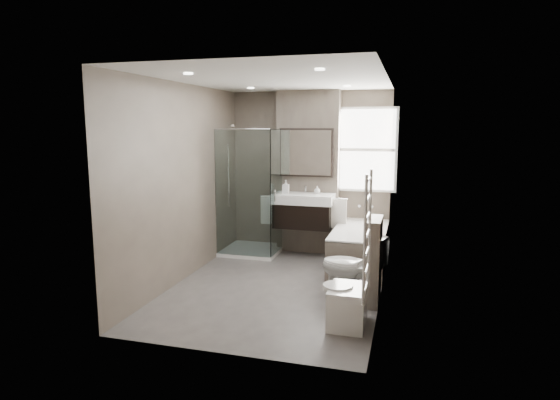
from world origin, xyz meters
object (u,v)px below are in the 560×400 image
(bathtub, at_px, (360,246))
(bidet, at_px, (347,305))
(toilet, at_px, (352,267))
(vanity, at_px, (303,210))

(bathtub, height_order, bidet, bathtub)
(toilet, bearing_deg, bidet, 17.76)
(toilet, height_order, bidet, toilet)
(bathtub, xyz_separation_m, bidet, (0.09, -2.09, -0.10))
(bathtub, bearing_deg, vanity, 160.63)
(bathtub, distance_m, toilet, 1.31)
(vanity, bearing_deg, bathtub, -19.37)
(vanity, distance_m, bidet, 2.67)
(vanity, distance_m, toilet, 1.93)
(bidet, bearing_deg, bathtub, 92.44)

